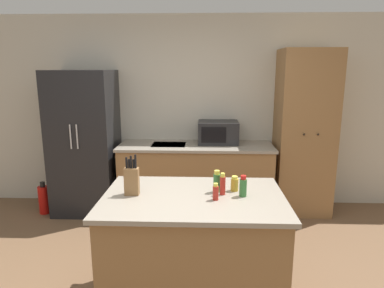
{
  "coord_description": "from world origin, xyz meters",
  "views": [
    {
      "loc": [
        0.27,
        -2.41,
        1.9
      ],
      "look_at": [
        0.12,
        1.4,
        1.05
      ],
      "focal_mm": 32.0,
      "sensor_mm": 36.0,
      "label": 1
    }
  ],
  "objects_px": {
    "spice_bottle_short_red": "(216,192)",
    "spice_bottle_pale_salt": "(217,182)",
    "knife_block": "(132,180)",
    "fire_extinguisher": "(44,199)",
    "spice_bottle_green_herb": "(243,187)",
    "pantry_cabinet": "(304,133)",
    "refrigerator": "(85,142)",
    "spice_bottle_tall_dark": "(235,184)",
    "spice_bottle_amber_oil": "(223,185)",
    "microwave": "(218,132)"
  },
  "relations": [
    {
      "from": "spice_bottle_short_red",
      "to": "spice_bottle_pale_salt",
      "type": "height_order",
      "value": "spice_bottle_pale_salt"
    },
    {
      "from": "knife_block",
      "to": "fire_extinguisher",
      "type": "bearing_deg",
      "value": 132.49
    },
    {
      "from": "spice_bottle_green_herb",
      "to": "fire_extinguisher",
      "type": "xyz_separation_m",
      "value": [
        -2.43,
        1.72,
        -0.82
      ]
    },
    {
      "from": "knife_block",
      "to": "spice_bottle_green_herb",
      "type": "height_order",
      "value": "knife_block"
    },
    {
      "from": "pantry_cabinet",
      "to": "knife_block",
      "type": "height_order",
      "value": "pantry_cabinet"
    },
    {
      "from": "spice_bottle_pale_salt",
      "to": "fire_extinguisher",
      "type": "bearing_deg",
      "value": 143.73
    },
    {
      "from": "spice_bottle_pale_salt",
      "to": "knife_block",
      "type": "bearing_deg",
      "value": -172.73
    },
    {
      "from": "refrigerator",
      "to": "spice_bottle_tall_dark",
      "type": "relative_size",
      "value": 15.53
    },
    {
      "from": "knife_block",
      "to": "spice_bottle_green_herb",
      "type": "bearing_deg",
      "value": -0.03
    },
    {
      "from": "spice_bottle_amber_oil",
      "to": "spice_bottle_tall_dark",
      "type": "bearing_deg",
      "value": 40.9
    },
    {
      "from": "refrigerator",
      "to": "knife_block",
      "type": "distance_m",
      "value": 2.14
    },
    {
      "from": "fire_extinguisher",
      "to": "spice_bottle_pale_salt",
      "type": "bearing_deg",
      "value": -36.27
    },
    {
      "from": "pantry_cabinet",
      "to": "spice_bottle_short_red",
      "type": "distance_m",
      "value": 2.36
    },
    {
      "from": "spice_bottle_green_herb",
      "to": "pantry_cabinet",
      "type": "bearing_deg",
      "value": 62.87
    },
    {
      "from": "microwave",
      "to": "spice_bottle_amber_oil",
      "type": "xyz_separation_m",
      "value": [
        -0.04,
        -1.99,
        -0.04
      ]
    },
    {
      "from": "spice_bottle_short_red",
      "to": "spice_bottle_amber_oil",
      "type": "xyz_separation_m",
      "value": [
        0.06,
        0.11,
        0.02
      ]
    },
    {
      "from": "microwave",
      "to": "spice_bottle_pale_salt",
      "type": "relative_size",
      "value": 2.98
    },
    {
      "from": "spice_bottle_amber_oil",
      "to": "spice_bottle_green_herb",
      "type": "bearing_deg",
      "value": -11.56
    },
    {
      "from": "microwave",
      "to": "fire_extinguisher",
      "type": "bearing_deg",
      "value": -172.65
    },
    {
      "from": "refrigerator",
      "to": "knife_block",
      "type": "relative_size",
      "value": 5.85
    },
    {
      "from": "spice_bottle_green_herb",
      "to": "spice_bottle_short_red",
      "type": "bearing_deg",
      "value": -158.7
    },
    {
      "from": "spice_bottle_pale_salt",
      "to": "pantry_cabinet",
      "type": "bearing_deg",
      "value": 57.33
    },
    {
      "from": "microwave",
      "to": "knife_block",
      "type": "height_order",
      "value": "knife_block"
    },
    {
      "from": "spice_bottle_amber_oil",
      "to": "microwave",
      "type": "bearing_deg",
      "value": 88.97
    },
    {
      "from": "spice_bottle_pale_salt",
      "to": "spice_bottle_green_herb",
      "type": "bearing_deg",
      "value": -23.09
    },
    {
      "from": "spice_bottle_tall_dark",
      "to": "spice_bottle_green_herb",
      "type": "distance_m",
      "value": 0.13
    },
    {
      "from": "spice_bottle_amber_oil",
      "to": "fire_extinguisher",
      "type": "relative_size",
      "value": 0.4
    },
    {
      "from": "fire_extinguisher",
      "to": "pantry_cabinet",
      "type": "bearing_deg",
      "value": 3.79
    },
    {
      "from": "spice_bottle_pale_salt",
      "to": "spice_bottle_short_red",
      "type": "bearing_deg",
      "value": -94.66
    },
    {
      "from": "refrigerator",
      "to": "microwave",
      "type": "height_order",
      "value": "refrigerator"
    },
    {
      "from": "spice_bottle_tall_dark",
      "to": "knife_block",
      "type": "bearing_deg",
      "value": -171.66
    },
    {
      "from": "spice_bottle_green_herb",
      "to": "spice_bottle_pale_salt",
      "type": "height_order",
      "value": "spice_bottle_pale_salt"
    },
    {
      "from": "spice_bottle_amber_oil",
      "to": "fire_extinguisher",
      "type": "bearing_deg",
      "value": 143.4
    },
    {
      "from": "knife_block",
      "to": "spice_bottle_short_red",
      "type": "xyz_separation_m",
      "value": [
        0.64,
        -0.08,
        -0.06
      ]
    },
    {
      "from": "microwave",
      "to": "spice_bottle_green_herb",
      "type": "relative_size",
      "value": 3.22
    },
    {
      "from": "refrigerator",
      "to": "spice_bottle_green_herb",
      "type": "distance_m",
      "value": 2.66
    },
    {
      "from": "knife_block",
      "to": "spice_bottle_amber_oil",
      "type": "relative_size",
      "value": 1.86
    },
    {
      "from": "spice_bottle_tall_dark",
      "to": "fire_extinguisher",
      "type": "relative_size",
      "value": 0.28
    },
    {
      "from": "microwave",
      "to": "spice_bottle_amber_oil",
      "type": "distance_m",
      "value": 1.99
    },
    {
      "from": "refrigerator",
      "to": "spice_bottle_pale_salt",
      "type": "distance_m",
      "value": 2.46
    },
    {
      "from": "knife_block",
      "to": "fire_extinguisher",
      "type": "height_order",
      "value": "knife_block"
    },
    {
      "from": "spice_bottle_tall_dark",
      "to": "microwave",
      "type": "bearing_deg",
      "value": 91.92
    },
    {
      "from": "microwave",
      "to": "spice_bottle_tall_dark",
      "type": "relative_size",
      "value": 4.38
    },
    {
      "from": "refrigerator",
      "to": "pantry_cabinet",
      "type": "xyz_separation_m",
      "value": [
        2.88,
        0.07,
        0.13
      ]
    },
    {
      "from": "spice_bottle_tall_dark",
      "to": "spice_bottle_green_herb",
      "type": "bearing_deg",
      "value": -65.12
    },
    {
      "from": "microwave",
      "to": "spice_bottle_pale_salt",
      "type": "bearing_deg",
      "value": -92.34
    },
    {
      "from": "knife_block",
      "to": "spice_bottle_green_herb",
      "type": "relative_size",
      "value": 1.95
    },
    {
      "from": "spice_bottle_short_red",
      "to": "spice_bottle_amber_oil",
      "type": "distance_m",
      "value": 0.13
    },
    {
      "from": "spice_bottle_green_herb",
      "to": "spice_bottle_pale_salt",
      "type": "xyz_separation_m",
      "value": [
        -0.2,
        0.08,
        0.01
      ]
    },
    {
      "from": "spice_bottle_tall_dark",
      "to": "spice_bottle_short_red",
      "type": "height_order",
      "value": "spice_bottle_short_red"
    }
  ]
}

